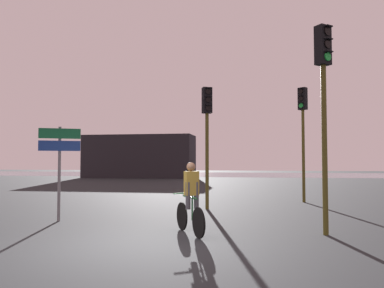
# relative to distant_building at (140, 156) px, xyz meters

# --- Properties ---
(ground_plane) EXTENTS (120.00, 120.00, 0.00)m
(ground_plane) POSITION_rel_distant_building_xyz_m (9.11, -29.86, -2.14)
(ground_plane) COLOR black
(water_strip) EXTENTS (80.00, 16.00, 0.01)m
(water_strip) POSITION_rel_distant_building_xyz_m (9.11, 10.00, -2.13)
(water_strip) COLOR slate
(water_strip) RESTS_ON ground
(distant_building) EXTENTS (10.97, 4.00, 4.28)m
(distant_building) POSITION_rel_distant_building_xyz_m (0.00, 0.00, 0.00)
(distant_building) COLOR black
(distant_building) RESTS_ON ground
(traffic_light_near_right) EXTENTS (0.41, 0.42, 4.74)m
(traffic_light_near_right) POSITION_rel_distant_building_xyz_m (13.16, -27.91, 1.14)
(traffic_light_near_right) COLOR #4C4719
(traffic_light_near_right) RESTS_ON ground
(traffic_light_far_right) EXTENTS (0.41, 0.42, 4.63)m
(traffic_light_far_right) POSITION_rel_distant_building_xyz_m (13.53, -21.10, 1.07)
(traffic_light_far_right) COLOR #4C4719
(traffic_light_far_right) RESTS_ON ground
(traffic_light_center) EXTENTS (0.39, 0.41, 4.21)m
(traffic_light_center) POSITION_rel_distant_building_xyz_m (9.98, -23.90, 0.80)
(traffic_light_center) COLOR #4C4719
(traffic_light_center) RESTS_ON ground
(direction_sign_post) EXTENTS (1.00, 0.52, 2.60)m
(direction_sign_post) POSITION_rel_distant_building_xyz_m (6.29, -27.17, -0.34)
(direction_sign_post) COLOR slate
(direction_sign_post) RESTS_ON ground
(cyclist) EXTENTS (0.91, 1.49, 1.62)m
(cyclist) POSITION_rel_distant_building_xyz_m (10.18, -28.37, -1.32)
(cyclist) COLOR black
(cyclist) RESTS_ON ground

